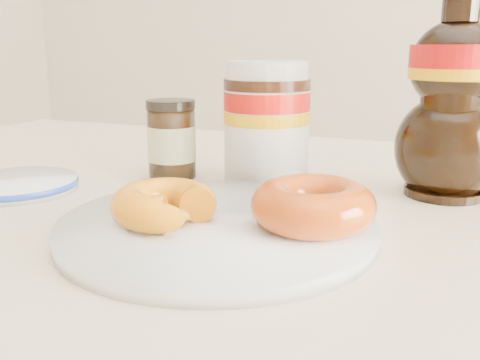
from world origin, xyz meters
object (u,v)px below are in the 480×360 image
at_px(donut_bitten, 164,204).
at_px(dark_jar, 172,140).
at_px(blue_rim_saucer, 18,184).
at_px(dining_table, 303,309).
at_px(donut_whole, 313,205).
at_px(nutella_jar, 267,118).
at_px(plate, 217,226).
at_px(syrup_bottle, 453,95).

bearing_deg(donut_bitten, dark_jar, 97.68).
bearing_deg(dark_jar, blue_rim_saucer, -137.01).
bearing_deg(dining_table, donut_whole, -69.02).
xyz_separation_m(nutella_jar, blue_rim_saucer, (-0.24, -0.14, -0.07)).
height_order(dining_table, plate, plate).
distance_m(dining_table, donut_bitten, 0.17).
relative_size(donut_bitten, blue_rim_saucer, 0.67).
distance_m(dark_jar, blue_rim_saucer, 0.18).
relative_size(donut_bitten, nutella_jar, 0.63).
bearing_deg(blue_rim_saucer, dining_table, 2.03).
xyz_separation_m(donut_bitten, dark_jar, (-0.09, 0.18, 0.02)).
relative_size(dining_table, donut_bitten, 16.32).
bearing_deg(blue_rim_saucer, dark_jar, 42.99).
bearing_deg(donut_whole, nutella_jar, 120.43).
xyz_separation_m(donut_bitten, blue_rim_saucer, (-0.22, 0.07, -0.02)).
relative_size(nutella_jar, syrup_bottle, 0.65).
bearing_deg(syrup_bottle, donut_bitten, -133.39).
xyz_separation_m(dark_jar, blue_rim_saucer, (-0.13, -0.12, -0.04)).
distance_m(donut_whole, dark_jar, 0.26).
distance_m(dining_table, dark_jar, 0.25).
xyz_separation_m(syrup_bottle, dark_jar, (-0.30, -0.04, -0.06)).
relative_size(nutella_jar, blue_rim_saucer, 1.07).
distance_m(donut_bitten, blue_rim_saucer, 0.23).
bearing_deg(blue_rim_saucer, syrup_bottle, 19.75).
relative_size(donut_bitten, donut_whole, 0.87).
bearing_deg(plate, dark_jar, 129.38).
relative_size(dining_table, dark_jar, 15.33).
bearing_deg(dining_table, dark_jar, 151.35).
bearing_deg(dining_table, nutella_jar, 123.19).
relative_size(dark_jar, blue_rim_saucer, 0.72).
relative_size(plate, donut_whole, 2.66).
xyz_separation_m(donut_whole, dark_jar, (-0.21, 0.15, 0.01)).
distance_m(plate, syrup_bottle, 0.28).
xyz_separation_m(dining_table, dark_jar, (-0.19, 0.11, 0.13)).
height_order(dining_table, donut_whole, donut_whole).
height_order(dining_table, donut_bitten, donut_bitten).
bearing_deg(dark_jar, nutella_jar, 10.93).
distance_m(donut_whole, syrup_bottle, 0.22).
bearing_deg(donut_bitten, nutella_jar, 65.85).
relative_size(dining_table, donut_whole, 14.21).
bearing_deg(dining_table, syrup_bottle, 52.64).
distance_m(donut_bitten, dark_jar, 0.21).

